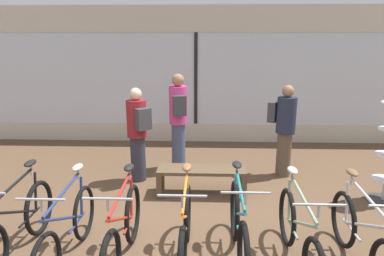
{
  "coord_description": "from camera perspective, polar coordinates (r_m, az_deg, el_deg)",
  "views": [
    {
      "loc": [
        0.21,
        -3.9,
        2.4
      ],
      "look_at": [
        0.0,
        1.8,
        0.95
      ],
      "focal_mm": 32.0,
      "sensor_mm": 36.0,
      "label": 1
    }
  ],
  "objects": [
    {
      "name": "ground_plane",
      "position": [
        4.58,
        -0.87,
        -17.32
      ],
      "size": [
        24.0,
        24.0,
        0.0
      ],
      "primitive_type": "plane",
      "color": "brown"
    },
    {
      "name": "bicycle_center_right",
      "position": [
        3.95,
        7.76,
        -16.34
      ],
      "size": [
        0.46,
        1.73,
        1.05
      ],
      "color": "black",
      "rests_on": "ground_plane"
    },
    {
      "name": "customer_mid_floor",
      "position": [
        6.43,
        -2.28,
        1.59
      ],
      "size": [
        0.4,
        0.52,
        1.82
      ],
      "color": "#424C6B",
      "rests_on": "ground_plane"
    },
    {
      "name": "shop_back_wall",
      "position": [
        8.18,
        0.64,
        8.92
      ],
      "size": [
        12.0,
        0.08,
        3.2
      ],
      "color": "beige",
      "rests_on": "ground_plane"
    },
    {
      "name": "bicycle_right",
      "position": [
        3.96,
        17.36,
        -17.13
      ],
      "size": [
        0.46,
        1.75,
        1.03
      ],
      "color": "black",
      "rests_on": "ground_plane"
    },
    {
      "name": "bicycle_center_left",
      "position": [
        3.93,
        -11.42,
        -16.86
      ],
      "size": [
        0.46,
        1.74,
        1.04
      ],
      "color": "black",
      "rests_on": "ground_plane"
    },
    {
      "name": "bicycle_left",
      "position": [
        4.14,
        -20.02,
        -15.97
      ],
      "size": [
        0.46,
        1.73,
        1.02
      ],
      "color": "black",
      "rests_on": "ground_plane"
    },
    {
      "name": "bicycle_far_left",
      "position": [
        4.46,
        -27.13,
        -14.42
      ],
      "size": [
        0.46,
        1.75,
        1.03
      ],
      "color": "black",
      "rests_on": "ground_plane"
    },
    {
      "name": "bicycle_far_right",
      "position": [
        4.18,
        26.53,
        -16.38
      ],
      "size": [
        0.46,
        1.7,
        1.02
      ],
      "color": "black",
      "rests_on": "ground_plane"
    },
    {
      "name": "customer_near_rack",
      "position": [
        6.32,
        15.15,
        0.01
      ],
      "size": [
        0.56,
        0.5,
        1.67
      ],
      "color": "brown",
      "rests_on": "ground_plane"
    },
    {
      "name": "display_bench",
      "position": [
        5.49,
        1.6,
        -7.49
      ],
      "size": [
        1.4,
        0.44,
        0.44
      ],
      "color": "brown",
      "rests_on": "ground_plane"
    },
    {
      "name": "customer_by_window",
      "position": [
        5.95,
        -9.05,
        -0.66
      ],
      "size": [
        0.53,
        0.56,
        1.65
      ],
      "color": "#2D2D38",
      "rests_on": "ground_plane"
    },
    {
      "name": "bicycle_center",
      "position": [
        3.89,
        -1.14,
        -16.91
      ],
      "size": [
        0.46,
        1.69,
        1.03
      ],
      "color": "black",
      "rests_on": "ground_plane"
    }
  ]
}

